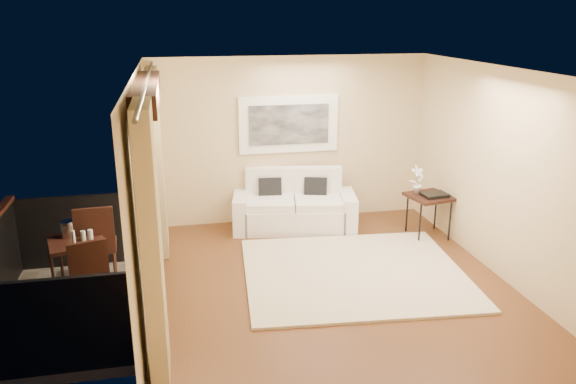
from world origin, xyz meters
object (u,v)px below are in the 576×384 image
object	(u,v)px
orchid	(418,179)
bistro_table	(77,246)
balcony_chair_near	(92,279)
ice_bucket	(68,229)
sofa	(294,207)
balcony_chair_far	(96,240)
side_table	(429,199)

from	to	relation	value
orchid	bistro_table	world-z (taller)	orchid
balcony_chair_near	ice_bucket	world-z (taller)	balcony_chair_near
sofa	balcony_chair_far	size ratio (longest dim) A/B	1.89
side_table	ice_bucket	bearing A→B (deg)	-170.96
side_table	balcony_chair_far	world-z (taller)	balcony_chair_far
ice_bucket	balcony_chair_far	bearing A→B (deg)	16.14
orchid	bistro_table	bearing A→B (deg)	-167.36
sofa	bistro_table	bearing A→B (deg)	-140.62
orchid	balcony_chair_near	size ratio (longest dim) A/B	0.45
sofa	ice_bucket	size ratio (longest dim) A/B	10.25
side_table	orchid	distance (m)	0.35
balcony_chair_near	balcony_chair_far	bearing A→B (deg)	76.38
side_table	balcony_chair_far	size ratio (longest dim) A/B	0.66
balcony_chair_near	sofa	bearing A→B (deg)	25.02
bistro_table	balcony_chair_near	world-z (taller)	balcony_chair_near
sofa	ice_bucket	xyz separation A→B (m)	(-3.16, -1.62, 0.50)
orchid	balcony_chair_far	xyz separation A→B (m)	(-4.67, -0.87, -0.25)
bistro_table	orchid	bearing A→B (deg)	12.64
ice_bucket	bistro_table	bearing A→B (deg)	-52.86
balcony_chair_near	ice_bucket	xyz separation A→B (m)	(-0.36, 0.91, 0.27)
balcony_chair_near	ice_bucket	size ratio (longest dim) A/B	4.88
side_table	bistro_table	world-z (taller)	bistro_table
bistro_table	ice_bucket	distance (m)	0.25
balcony_chair_near	orchid	bearing A→B (deg)	5.07
sofa	ice_bucket	bearing A→B (deg)	-143.28
bistro_table	balcony_chair_far	world-z (taller)	balcony_chair_far
orchid	ice_bucket	xyz separation A→B (m)	(-4.96, -0.96, -0.05)
side_table	bistro_table	distance (m)	5.11
balcony_chair_far	balcony_chair_near	bearing A→B (deg)	88.90
balcony_chair_far	ice_bucket	world-z (taller)	balcony_chair_far
sofa	balcony_chair_near	world-z (taller)	balcony_chair_near
sofa	bistro_table	size ratio (longest dim) A/B	2.71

